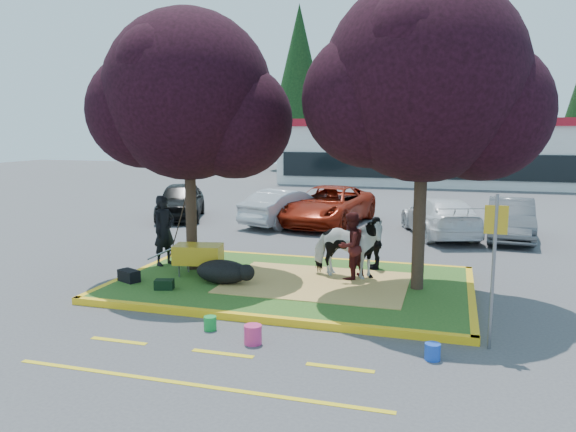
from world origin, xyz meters
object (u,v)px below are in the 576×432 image
(handler, at_px, (164,230))
(wheelbarrow, at_px, (199,254))
(car_silver, at_px, (286,207))
(cow, at_px, (347,247))
(car_black, at_px, (181,201))
(sign_post, at_px, (494,254))
(bucket_pink, at_px, (253,335))
(bucket_green, at_px, (210,323))
(calf, at_px, (222,272))
(bucket_blue, at_px, (432,352))

(handler, xyz_separation_m, wheelbarrow, (1.38, -0.80, -0.39))
(wheelbarrow, xyz_separation_m, car_silver, (-0.33, 8.62, 0.01))
(cow, xyz_separation_m, handler, (-4.91, -0.01, 0.16))
(car_black, bearing_deg, sign_post, -64.72)
(handler, distance_m, bucket_pink, 5.93)
(bucket_green, bearing_deg, handler, 128.40)
(calf, bearing_deg, bucket_green, -77.44)
(calf, xyz_separation_m, bucket_pink, (1.84, -2.98, -0.26))
(calf, bearing_deg, bucket_pink, -63.80)
(cow, distance_m, car_black, 11.80)
(wheelbarrow, distance_m, car_silver, 8.62)
(cow, bearing_deg, car_silver, 32.35)
(wheelbarrow, relative_size, bucket_blue, 7.49)
(handler, bearing_deg, calf, -99.31)
(cow, xyz_separation_m, sign_post, (3.09, -3.31, 0.75))
(wheelbarrow, bearing_deg, calf, -40.49)
(handler, xyz_separation_m, sign_post, (8.00, -3.30, 0.59))
(car_silver, bearing_deg, bucket_pink, 125.02)
(bucket_pink, xyz_separation_m, car_black, (-7.72, 12.33, 0.58))
(wheelbarrow, bearing_deg, bucket_pink, -63.39)
(handler, distance_m, sign_post, 8.67)
(bucket_green, bearing_deg, bucket_blue, -3.35)
(handler, relative_size, car_silver, 0.44)
(wheelbarrow, xyz_separation_m, bucket_blue, (5.71, -3.26, -0.55))
(calf, bearing_deg, car_black, 116.64)
(cow, xyz_separation_m, bucket_blue, (2.18, -4.07, -0.78))
(cow, bearing_deg, bucket_blue, -145.83)
(handler, height_order, bucket_pink, handler)
(cow, bearing_deg, calf, 121.09)
(calf, bearing_deg, cow, 19.54)
(cow, height_order, wheelbarrow, cow)
(sign_post, bearing_deg, bucket_pink, -164.96)
(bucket_blue, relative_size, car_silver, 0.07)
(cow, xyz_separation_m, bucket_green, (-1.88, -3.83, -0.78))
(calf, relative_size, bucket_blue, 4.64)
(handler, relative_size, bucket_blue, 6.71)
(cow, relative_size, calf, 1.41)
(sign_post, distance_m, bucket_blue, 1.93)
(cow, xyz_separation_m, car_silver, (-3.86, 7.81, -0.21))
(bucket_pink, bearing_deg, car_black, 122.05)
(wheelbarrow, xyz_separation_m, car_black, (-5.06, 8.89, 0.07))
(cow, relative_size, car_silver, 0.43)
(handler, distance_m, bucket_green, 4.97)
(bucket_green, height_order, bucket_blue, bucket_blue)
(car_black, bearing_deg, calf, -78.30)
(cow, bearing_deg, handler, 96.10)
(bucket_green, distance_m, car_black, 13.68)
(bucket_pink, bearing_deg, calf, 121.72)
(handler, relative_size, bucket_pink, 5.47)
(calf, distance_m, sign_post, 6.28)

